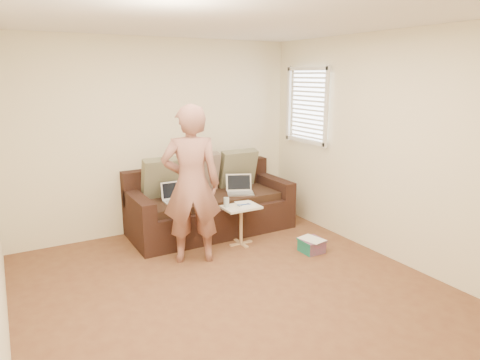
% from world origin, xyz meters
% --- Properties ---
extents(floor, '(4.50, 4.50, 0.00)m').
position_xyz_m(floor, '(0.00, 0.00, 0.00)').
color(floor, brown).
rests_on(floor, ground).
extents(ceiling, '(4.50, 4.50, 0.00)m').
position_xyz_m(ceiling, '(0.00, 0.00, 2.60)').
color(ceiling, white).
rests_on(ceiling, wall_back).
extents(wall_back, '(4.00, 0.00, 4.00)m').
position_xyz_m(wall_back, '(0.00, 2.25, 1.30)').
color(wall_back, '#F3EABE').
rests_on(wall_back, ground).
extents(wall_front, '(4.00, 0.00, 4.00)m').
position_xyz_m(wall_front, '(0.00, -2.25, 1.30)').
color(wall_front, '#F3EABE').
rests_on(wall_front, ground).
extents(wall_right, '(0.00, 4.50, 4.50)m').
position_xyz_m(wall_right, '(2.00, 0.00, 1.30)').
color(wall_right, '#F3EABE').
rests_on(wall_right, ground).
extents(window_blinds, '(0.12, 0.88, 1.08)m').
position_xyz_m(window_blinds, '(1.95, 1.50, 1.70)').
color(window_blinds, white).
rests_on(window_blinds, wall_right).
extents(sofa, '(2.20, 0.95, 0.85)m').
position_xyz_m(sofa, '(0.55, 1.77, 0.42)').
color(sofa, black).
rests_on(sofa, ground).
extents(pillow_left, '(0.55, 0.29, 0.57)m').
position_xyz_m(pillow_left, '(-0.05, 1.97, 0.79)').
color(pillow_left, '#6D6D50').
rests_on(pillow_left, sofa).
extents(pillow_mid, '(0.55, 0.27, 0.57)m').
position_xyz_m(pillow_mid, '(0.50, 2.02, 0.79)').
color(pillow_mid, '#6F574F').
rests_on(pillow_mid, sofa).
extents(pillow_right, '(0.55, 0.28, 0.57)m').
position_xyz_m(pillow_right, '(1.10, 2.00, 0.79)').
color(pillow_right, '#6D6D50').
rests_on(pillow_right, sofa).
extents(laptop_silver, '(0.43, 0.38, 0.24)m').
position_xyz_m(laptop_silver, '(0.93, 1.62, 0.52)').
color(laptop_silver, '#B7BABC').
rests_on(laptop_silver, sofa).
extents(laptop_white, '(0.35, 0.25, 0.25)m').
position_xyz_m(laptop_white, '(0.04, 1.69, 0.52)').
color(laptop_white, white).
rests_on(laptop_white, sofa).
extents(person, '(0.78, 0.66, 1.82)m').
position_xyz_m(person, '(-0.05, 1.01, 0.91)').
color(person, '#955153').
rests_on(person, ground).
extents(side_table, '(0.46, 0.32, 0.51)m').
position_xyz_m(side_table, '(0.67, 1.15, 0.26)').
color(side_table, silver).
rests_on(side_table, ground).
extents(drinking_glass, '(0.07, 0.07, 0.12)m').
position_xyz_m(drinking_glass, '(0.50, 1.21, 0.57)').
color(drinking_glass, silver).
rests_on(drinking_glass, side_table).
extents(scissors, '(0.20, 0.15, 0.02)m').
position_xyz_m(scissors, '(0.72, 1.16, 0.52)').
color(scissors, silver).
rests_on(scissors, side_table).
extents(paper_on_table, '(0.25, 0.33, 0.00)m').
position_xyz_m(paper_on_table, '(0.77, 1.19, 0.51)').
color(paper_on_table, white).
rests_on(paper_on_table, side_table).
extents(striped_box, '(0.27, 0.27, 0.17)m').
position_xyz_m(striped_box, '(1.30, 0.50, 0.08)').
color(striped_box, '#C51D78').
rests_on(striped_box, ground).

